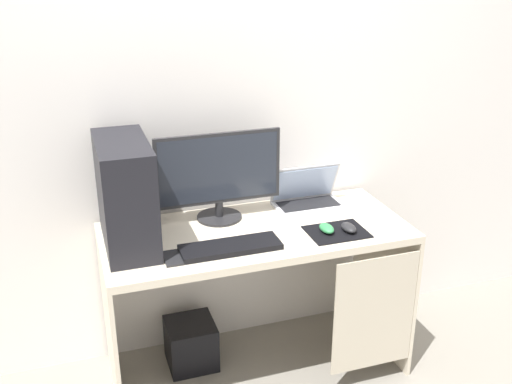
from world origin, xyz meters
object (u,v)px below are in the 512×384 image
monitor (219,175)px  keyboard (230,247)px  mouse_right (349,228)px  cell_phone (172,258)px  subwoofer (191,343)px  pc_tower (126,194)px  mouse_left (327,228)px  laptop (308,198)px

monitor → keyboard: monitor is taller
keyboard → mouse_right: size_ratio=4.38×
cell_phone → subwoofer: size_ratio=0.56×
pc_tower → subwoofer: (0.26, 0.09, -0.86)m
mouse_right → subwoofer: (-0.67, 0.28, -0.65)m
pc_tower → subwoofer: size_ratio=1.98×
mouse_left → mouse_right: same height
laptop → mouse_right: size_ratio=3.44×
pc_tower → keyboard: 0.48m
pc_tower → mouse_right: bearing=-11.9°
laptop → mouse_left: bearing=-97.3°
mouse_left → subwoofer: size_ratio=0.42×
pc_tower → cell_phone: 0.33m
keyboard → subwoofer: size_ratio=1.82×
laptop → mouse_right: laptop is taller
pc_tower → monitor: 0.44m
monitor → mouse_right: bearing=-32.3°
cell_phone → mouse_right: bearing=0.1°
laptop → keyboard: bearing=-146.2°
pc_tower → laptop: pc_tower is taller
mouse_right → cell_phone: bearing=-179.9°
pc_tower → subwoofer: pc_tower is taller
mouse_right → cell_phone: 0.79m
pc_tower → cell_phone: size_ratio=3.51×
keyboard → cell_phone: (-0.25, -0.01, -0.01)m
mouse_right → subwoofer: bearing=157.3°
subwoofer → cell_phone: bearing=-112.0°
monitor → subwoofer: size_ratio=2.50×
mouse_left → mouse_right: 0.10m
mouse_right → cell_phone: (-0.79, -0.00, -0.02)m
monitor → mouse_right: (0.50, -0.32, -0.19)m
monitor → mouse_left: 0.54m
keyboard → subwoofer: keyboard is taller
monitor → laptop: (0.45, 0.01, -0.17)m
subwoofer → laptop: bearing=4.5°
mouse_right → keyboard: bearing=179.5°
laptop → keyboard: laptop is taller
subwoofer → pc_tower: bearing=-161.6°
keyboard → mouse_left: bearing=2.6°
cell_phone → monitor: bearing=48.2°
cell_phone → mouse_left: bearing=2.2°
pc_tower → monitor: pc_tower is taller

